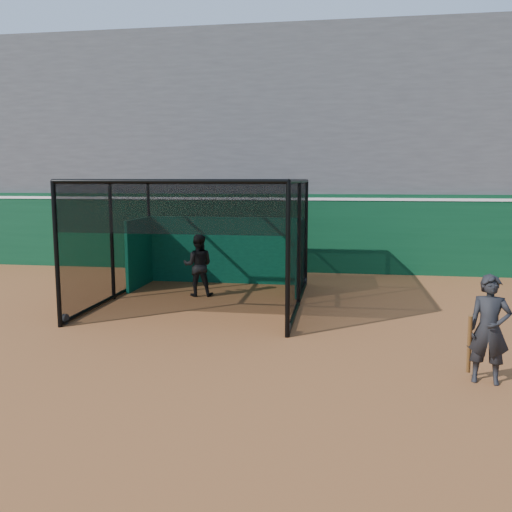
# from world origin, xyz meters

# --- Properties ---
(ground) EXTENTS (120.00, 120.00, 0.00)m
(ground) POSITION_xyz_m (0.00, 0.00, 0.00)
(ground) COLOR brown
(ground) RESTS_ON ground
(outfield_wall) EXTENTS (50.00, 0.50, 2.50)m
(outfield_wall) POSITION_xyz_m (0.00, 8.50, 1.29)
(outfield_wall) COLOR #0A3A1F
(outfield_wall) RESTS_ON ground
(grandstand) EXTENTS (50.00, 7.85, 8.95)m
(grandstand) POSITION_xyz_m (0.00, 12.27, 4.48)
(grandstand) COLOR #4C4C4F
(grandstand) RESTS_ON ground
(batting_cage) EXTENTS (4.70, 5.37, 2.92)m
(batting_cage) POSITION_xyz_m (-1.14, 3.68, 1.46)
(batting_cage) COLOR black
(batting_cage) RESTS_ON ground
(batter) EXTENTS (0.85, 0.71, 1.58)m
(batter) POSITION_xyz_m (-1.45, 4.36, 0.79)
(batter) COLOR black
(batter) RESTS_ON ground
(on_deck_player) EXTENTS (0.65, 0.49, 1.60)m
(on_deck_player) POSITION_xyz_m (4.29, -0.81, 0.80)
(on_deck_player) COLOR black
(on_deck_player) RESTS_ON ground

